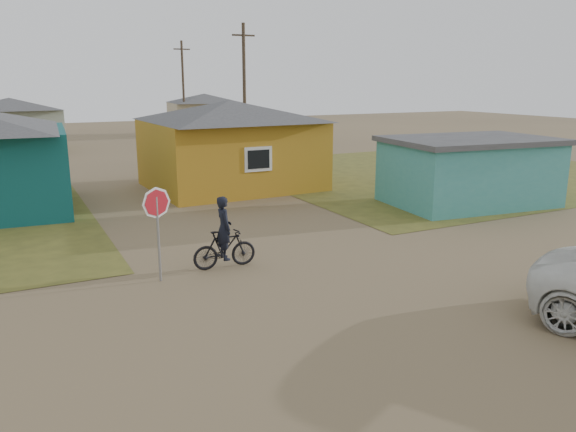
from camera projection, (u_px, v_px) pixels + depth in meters
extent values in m
plane|color=brown|center=(356.00, 301.00, 12.38)|extent=(120.00, 120.00, 0.00)
cube|color=brown|center=(441.00, 172.00, 29.79)|extent=(20.00, 18.00, 0.00)
cube|color=#AD791A|center=(231.00, 154.00, 25.27)|extent=(7.21, 6.24, 3.00)
pyramid|color=#3A3A3D|center=(230.00, 110.00, 24.82)|extent=(7.72, 6.76, 0.90)
cube|color=silver|center=(258.00, 159.00, 22.61)|extent=(1.20, 0.06, 1.00)
cube|color=black|center=(259.00, 159.00, 22.58)|extent=(0.95, 0.04, 0.75)
cube|color=teal|center=(469.00, 174.00, 21.90)|extent=(6.39, 4.61, 2.40)
cube|color=#3A3A3D|center=(471.00, 140.00, 21.59)|extent=(6.71, 4.93, 0.20)
cube|color=gray|center=(12.00, 130.00, 38.93)|extent=(6.49, 5.60, 2.80)
pyramid|color=#3A3A3D|center=(9.00, 104.00, 38.51)|extent=(7.04, 6.15, 0.80)
cube|color=tan|center=(205.00, 118.00, 51.15)|extent=(6.41, 5.50, 2.80)
pyramid|color=#3A3A3D|center=(204.00, 98.00, 50.72)|extent=(6.95, 6.05, 0.80)
cylinder|color=#423427|center=(244.00, 93.00, 33.38)|extent=(0.20, 0.20, 8.00)
cube|color=#423427|center=(243.00, 35.00, 32.61)|extent=(1.40, 0.10, 0.10)
cylinder|color=#423427|center=(183.00, 90.00, 47.70)|extent=(0.20, 0.20, 8.00)
cube|color=#423427|center=(182.00, 49.00, 46.93)|extent=(1.40, 0.10, 0.10)
cylinder|color=gray|center=(158.00, 240.00, 13.37)|extent=(0.06, 0.06, 2.08)
imported|color=black|center=(225.00, 249.00, 14.47)|extent=(1.69, 0.54, 1.00)
imported|color=black|center=(224.00, 228.00, 14.34)|extent=(0.42, 0.62, 1.65)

